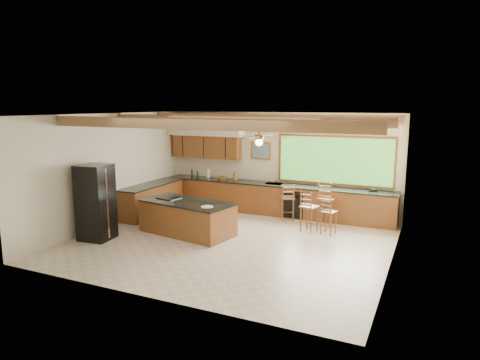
% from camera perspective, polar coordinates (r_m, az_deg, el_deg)
% --- Properties ---
extents(ground, '(7.20, 7.20, 0.00)m').
position_cam_1_polar(ground, '(10.28, -1.22, -8.26)').
color(ground, '#C2B1A1').
rests_on(ground, ground).
extents(room_shell, '(7.27, 6.54, 3.02)m').
position_cam_1_polar(room_shell, '(10.47, -0.54, 4.48)').
color(room_shell, beige).
rests_on(room_shell, ground).
extents(counter_run, '(7.12, 3.10, 1.24)m').
position_cam_1_polar(counter_run, '(12.70, 0.42, -2.52)').
color(counter_run, brown).
rests_on(counter_run, ground).
extents(island, '(2.55, 1.52, 0.85)m').
position_cam_1_polar(island, '(10.91, -7.03, -4.96)').
color(island, brown).
rests_on(island, ground).
extents(refrigerator, '(0.78, 0.76, 1.83)m').
position_cam_1_polar(refrigerator, '(10.83, -18.68, -2.84)').
color(refrigerator, black).
rests_on(refrigerator, ground).
extents(bar_stool_a, '(0.50, 0.50, 1.06)m').
position_cam_1_polar(bar_stool_a, '(12.05, 6.28, -2.48)').
color(bar_stool_a, brown).
rests_on(bar_stool_a, ground).
extents(bar_stool_b, '(0.48, 0.48, 1.09)m').
position_cam_1_polar(bar_stool_b, '(11.00, 9.16, -3.67)').
color(bar_stool_b, brown).
rests_on(bar_stool_b, ground).
extents(bar_stool_c, '(0.46, 0.46, 1.19)m').
position_cam_1_polar(bar_stool_c, '(11.73, 11.43, -2.59)').
color(bar_stool_c, brown).
rests_on(bar_stool_c, ground).
extents(bar_stool_d, '(0.42, 0.42, 0.95)m').
position_cam_1_polar(bar_stool_d, '(10.91, 11.68, -4.29)').
color(bar_stool_d, brown).
rests_on(bar_stool_d, ground).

